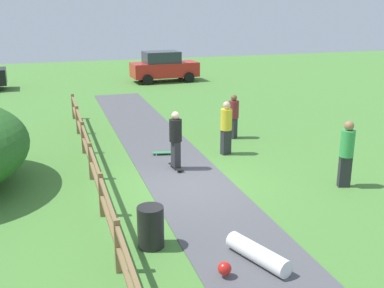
# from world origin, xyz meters

# --- Properties ---
(ground_plane) EXTENTS (60.00, 60.00, 0.00)m
(ground_plane) POSITION_xyz_m (0.00, 0.00, 0.00)
(ground_plane) COLOR #4C8438
(asphalt_path) EXTENTS (2.40, 28.00, 0.02)m
(asphalt_path) POSITION_xyz_m (0.00, 0.00, 0.01)
(asphalt_path) COLOR #515156
(asphalt_path) RESTS_ON ground_plane
(wooden_fence) EXTENTS (0.12, 18.12, 1.10)m
(wooden_fence) POSITION_xyz_m (-2.60, 0.00, 0.67)
(wooden_fence) COLOR olive
(wooden_fence) RESTS_ON ground_plane
(trash_bin) EXTENTS (0.56, 0.56, 0.90)m
(trash_bin) POSITION_xyz_m (-1.80, -3.08, 0.45)
(trash_bin) COLOR black
(trash_bin) RESTS_ON ground_plane
(skater_riding) EXTENTS (0.42, 0.82, 1.80)m
(skater_riding) POSITION_xyz_m (-0.05, 1.34, 1.03)
(skater_riding) COLOR black
(skater_riding) RESTS_ON asphalt_path
(skater_fallen) EXTENTS (1.37, 1.53, 0.36)m
(skater_fallen) POSITION_xyz_m (-0.00, -4.38, 0.20)
(skater_fallen) COLOR white
(skater_fallen) RESTS_ON asphalt_path
(skateboard_loose) EXTENTS (0.82, 0.35, 0.08)m
(skateboard_loose) POSITION_xyz_m (-0.04, 2.82, 0.09)
(skateboard_loose) COLOR #338C4C
(skateboard_loose) RESTS_ON asphalt_path
(bystander_maroon) EXTENTS (0.54, 0.54, 1.66)m
(bystander_maroon) POSITION_xyz_m (2.94, 4.08, 0.91)
(bystander_maroon) COLOR #2D2D33
(bystander_maroon) RESTS_ON ground_plane
(bystander_green) EXTENTS (0.47, 0.47, 1.89)m
(bystander_green) POSITION_xyz_m (4.05, -1.38, 1.05)
(bystander_green) COLOR #2D2D33
(bystander_green) RESTS_ON ground_plane
(bystander_yellow) EXTENTS (0.46, 0.46, 1.81)m
(bystander_yellow) POSITION_xyz_m (1.97, 2.33, 1.00)
(bystander_yellow) COLOR #2D2D33
(bystander_yellow) RESTS_ON ground_plane
(parked_car_red) EXTENTS (4.28, 2.17, 1.92)m
(parked_car_red) POSITION_xyz_m (3.59, 17.54, 0.96)
(parked_car_red) COLOR red
(parked_car_red) RESTS_ON ground_plane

